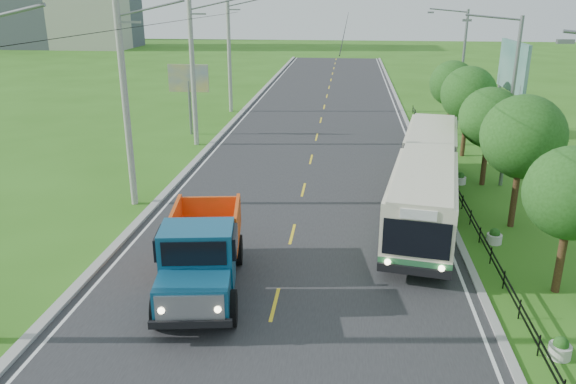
% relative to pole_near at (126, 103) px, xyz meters
% --- Properties ---
extents(ground, '(240.00, 240.00, 0.00)m').
position_rel_pole_near_xyz_m(ground, '(8.26, -9.00, -5.09)').
color(ground, '#316718').
rests_on(ground, ground).
extents(road, '(14.00, 120.00, 0.02)m').
position_rel_pole_near_xyz_m(road, '(8.26, 11.00, -5.08)').
color(road, '#28282B').
rests_on(road, ground).
extents(curb_left, '(0.40, 120.00, 0.15)m').
position_rel_pole_near_xyz_m(curb_left, '(1.06, 11.00, -5.02)').
color(curb_left, '#9E9E99').
rests_on(curb_left, ground).
extents(curb_right, '(0.30, 120.00, 0.10)m').
position_rel_pole_near_xyz_m(curb_right, '(15.41, 11.00, -5.04)').
color(curb_right, '#9E9E99').
rests_on(curb_right, ground).
extents(edge_line_left, '(0.12, 120.00, 0.00)m').
position_rel_pole_near_xyz_m(edge_line_left, '(1.61, 11.00, -5.07)').
color(edge_line_left, silver).
rests_on(edge_line_left, road).
extents(edge_line_right, '(0.12, 120.00, 0.00)m').
position_rel_pole_near_xyz_m(edge_line_right, '(14.91, 11.00, -5.07)').
color(edge_line_right, silver).
rests_on(edge_line_right, road).
extents(centre_dash, '(0.12, 2.20, 0.00)m').
position_rel_pole_near_xyz_m(centre_dash, '(8.26, -9.00, -5.07)').
color(centre_dash, yellow).
rests_on(centre_dash, road).
extents(railing_right, '(0.04, 40.00, 0.60)m').
position_rel_pole_near_xyz_m(railing_right, '(16.26, 5.00, -4.79)').
color(railing_right, black).
rests_on(railing_right, ground).
extents(pole_near, '(3.51, 0.32, 10.00)m').
position_rel_pole_near_xyz_m(pole_near, '(0.00, 0.00, 0.00)').
color(pole_near, gray).
rests_on(pole_near, ground).
extents(pole_mid, '(3.51, 0.32, 10.00)m').
position_rel_pole_near_xyz_m(pole_mid, '(0.00, 12.00, 0.00)').
color(pole_mid, gray).
rests_on(pole_mid, ground).
extents(pole_far, '(3.51, 0.32, 10.00)m').
position_rel_pole_near_xyz_m(pole_far, '(0.00, 24.00, 0.00)').
color(pole_far, gray).
rests_on(pole_far, ground).
extents(tree_second, '(3.18, 3.26, 5.30)m').
position_rel_pole_near_xyz_m(tree_second, '(18.12, -6.86, -1.57)').
color(tree_second, '#382314').
rests_on(tree_second, ground).
extents(tree_third, '(3.60, 3.62, 6.00)m').
position_rel_pole_near_xyz_m(tree_third, '(18.12, -0.86, -1.11)').
color(tree_third, '#382314').
rests_on(tree_third, ground).
extents(tree_fourth, '(3.24, 3.31, 5.40)m').
position_rel_pole_near_xyz_m(tree_fourth, '(18.12, 5.14, -1.51)').
color(tree_fourth, '#382314').
rests_on(tree_fourth, ground).
extents(tree_fifth, '(3.48, 3.52, 5.80)m').
position_rel_pole_near_xyz_m(tree_fifth, '(18.12, 11.14, -1.24)').
color(tree_fifth, '#382314').
rests_on(tree_fifth, ground).
extents(tree_back, '(3.30, 3.36, 5.50)m').
position_rel_pole_near_xyz_m(tree_back, '(18.12, 17.14, -1.44)').
color(tree_back, '#382314').
rests_on(tree_back, ground).
extents(streetlight_mid, '(3.02, 0.20, 9.07)m').
position_rel_pole_near_xyz_m(streetlight_mid, '(18.90, 5.00, -0.19)').
color(streetlight_mid, slate).
rests_on(streetlight_mid, ground).
extents(streetlight_far, '(3.02, 0.20, 9.07)m').
position_rel_pole_near_xyz_m(streetlight_far, '(18.90, 19.00, -0.19)').
color(streetlight_far, slate).
rests_on(streetlight_far, ground).
extents(planter_front, '(0.64, 0.64, 0.67)m').
position_rel_pole_near_xyz_m(planter_front, '(16.86, -11.00, -4.81)').
color(planter_front, silver).
rests_on(planter_front, ground).
extents(planter_near, '(0.64, 0.64, 0.67)m').
position_rel_pole_near_xyz_m(planter_near, '(16.86, -3.00, -4.81)').
color(planter_near, silver).
rests_on(planter_near, ground).
extents(planter_mid, '(0.64, 0.64, 0.67)m').
position_rel_pole_near_xyz_m(planter_mid, '(16.86, 5.00, -4.81)').
color(planter_mid, silver).
rests_on(planter_mid, ground).
extents(planter_far, '(0.64, 0.64, 0.67)m').
position_rel_pole_near_xyz_m(planter_far, '(16.86, 13.00, -4.81)').
color(planter_far, silver).
rests_on(planter_far, ground).
extents(billboard_left, '(3.00, 0.20, 5.20)m').
position_rel_pole_near_xyz_m(billboard_left, '(-1.24, 15.00, -1.23)').
color(billboard_left, slate).
rests_on(billboard_left, ground).
extents(billboard_right, '(0.24, 6.00, 7.30)m').
position_rel_pole_near_xyz_m(billboard_right, '(20.56, 11.00, 0.25)').
color(billboard_right, slate).
rests_on(billboard_right, ground).
extents(bus, '(5.23, 16.33, 3.12)m').
position_rel_pole_near_xyz_m(bus, '(14.37, 0.58, -3.22)').
color(bus, '#2A693B').
rests_on(bus, ground).
extents(dump_truck, '(3.45, 6.97, 2.81)m').
position_rel_pole_near_xyz_m(dump_truck, '(5.59, -8.22, -3.51)').
color(dump_truck, navy).
rests_on(dump_truck, ground).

